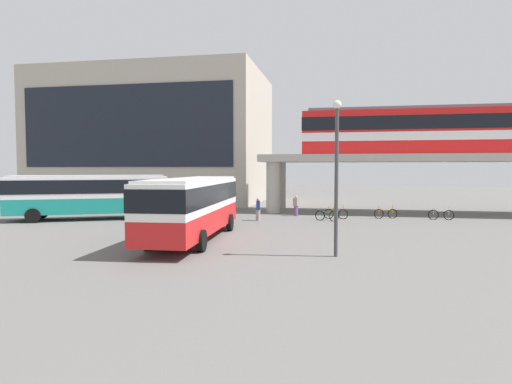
# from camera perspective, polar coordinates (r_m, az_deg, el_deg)

# --- Properties ---
(ground_plane) EXTENTS (120.00, 120.00, 0.00)m
(ground_plane) POSITION_cam_1_polar(r_m,az_deg,el_deg) (34.28, -1.20, -3.12)
(ground_plane) COLOR #605E5B
(station_building) EXTENTS (24.06, 15.95, 14.22)m
(station_building) POSITION_cam_1_polar(r_m,az_deg,el_deg) (51.82, -12.65, 6.81)
(station_building) COLOR #B2A899
(station_building) RESTS_ON ground_plane
(elevated_platform) EXTENTS (33.74, 5.93, 4.85)m
(elevated_platform) POSITION_cam_1_polar(r_m,az_deg,el_deg) (39.28, 26.03, 3.49)
(elevated_platform) COLOR #ADA89E
(elevated_platform) RESTS_ON ground_plane
(train) EXTENTS (24.69, 2.96, 3.84)m
(train) POSITION_cam_1_polar(r_m,az_deg,el_deg) (39.14, 24.63, 7.37)
(train) COLOR red
(train) RESTS_ON elevated_platform
(bus_main) EXTENTS (3.19, 11.16, 3.22)m
(bus_main) POSITION_cam_1_polar(r_m,az_deg,el_deg) (22.89, -8.19, -1.29)
(bus_main) COLOR red
(bus_main) RESTS_ON ground_plane
(bus_secondary) EXTENTS (11.08, 6.98, 3.22)m
(bus_secondary) POSITION_cam_1_polar(r_m,az_deg,el_deg) (33.94, -20.86, -0.02)
(bus_secondary) COLOR teal
(bus_secondary) RESTS_ON ground_plane
(bicycle_silver) EXTENTS (1.79, 0.12, 1.04)m
(bicycle_silver) POSITION_cam_1_polar(r_m,az_deg,el_deg) (34.43, 22.96, -2.74)
(bicycle_silver) COLOR black
(bicycle_silver) RESTS_ON ground_plane
(bicycle_orange) EXTENTS (1.74, 0.56, 1.04)m
(bicycle_orange) POSITION_cam_1_polar(r_m,az_deg,el_deg) (33.88, 16.54, -2.71)
(bicycle_orange) COLOR black
(bicycle_orange) RESTS_ON ground_plane
(bicycle_green) EXTENTS (1.69, 0.71, 1.04)m
(bicycle_green) POSITION_cam_1_polar(r_m,az_deg,el_deg) (31.44, 9.20, -3.07)
(bicycle_green) COLOR black
(bicycle_green) RESTS_ON ground_plane
(bicycle_brown) EXTENTS (1.78, 0.29, 1.04)m
(bicycle_brown) POSITION_cam_1_polar(r_m,az_deg,el_deg) (32.83, 10.35, -2.82)
(bicycle_brown) COLOR black
(bicycle_brown) RESTS_ON ground_plane
(pedestrian_at_kerb) EXTENTS (0.33, 0.44, 1.63)m
(pedestrian_at_kerb) POSITION_cam_1_polar(r_m,az_deg,el_deg) (31.10, 0.27, -2.35)
(pedestrian_at_kerb) COLOR gray
(pedestrian_at_kerb) RESTS_ON ground_plane
(pedestrian_walking_across) EXTENTS (0.48, 0.43, 1.60)m
(pedestrian_walking_across) POSITION_cam_1_polar(r_m,az_deg,el_deg) (34.33, 5.22, -1.87)
(pedestrian_walking_across) COLOR #724C8C
(pedestrian_walking_across) RESTS_ON ground_plane
(lamp_post) EXTENTS (0.36, 0.36, 6.56)m
(lamp_post) POSITION_cam_1_polar(r_m,az_deg,el_deg) (18.64, 10.45, 3.42)
(lamp_post) COLOR #3F3F44
(lamp_post) RESTS_ON ground_plane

